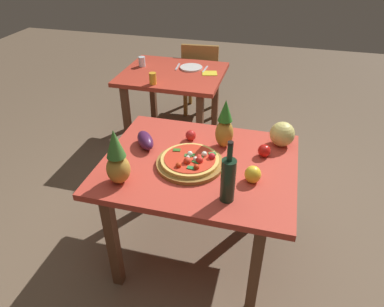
{
  "coord_description": "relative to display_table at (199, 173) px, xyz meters",
  "views": [
    {
      "loc": [
        0.4,
        -1.7,
        1.96
      ],
      "look_at": [
        -0.04,
        0.0,
        0.78
      ],
      "focal_mm": 32.98,
      "sensor_mm": 36.0,
      "label": 1
    }
  ],
  "objects": [
    {
      "name": "ground_plane",
      "position": [
        0.0,
        0.0,
        -0.64
      ],
      "size": [
        10.0,
        10.0,
        0.0
      ],
      "primitive_type": "plane",
      "color": "brown"
    },
    {
      "name": "display_table",
      "position": [
        0.0,
        0.0,
        0.0
      ],
      "size": [
        1.16,
        0.94,
        0.73
      ],
      "color": "brown",
      "rests_on": "ground_plane"
    },
    {
      "name": "background_table",
      "position": [
        -0.6,
        1.39,
        -0.02
      ],
      "size": [
        0.96,
        0.82,
        0.73
      ],
      "color": "brown",
      "rests_on": "ground_plane"
    },
    {
      "name": "dining_chair",
      "position": [
        -0.47,
        2.03,
        -0.16
      ],
      "size": [
        0.43,
        0.43,
        0.85
      ],
      "rotation": [
        0.0,
        0.0,
        3.23
      ],
      "color": "olive",
      "rests_on": "ground_plane"
    },
    {
      "name": "pizza_board",
      "position": [
        -0.04,
        -0.05,
        0.1
      ],
      "size": [
        0.4,
        0.4,
        0.02
      ],
      "primitive_type": "cylinder",
      "color": "olive",
      "rests_on": "display_table"
    },
    {
      "name": "pizza",
      "position": [
        -0.04,
        -0.05,
        0.13
      ],
      "size": [
        0.35,
        0.35,
        0.06
      ],
      "color": "#E4B855",
      "rests_on": "pizza_board"
    },
    {
      "name": "wine_bottle",
      "position": [
        0.22,
        -0.29,
        0.22
      ],
      "size": [
        0.08,
        0.08,
        0.35
      ],
      "color": "#182F1F",
      "rests_on": "display_table"
    },
    {
      "name": "pineapple_left",
      "position": [
        0.11,
        0.22,
        0.23
      ],
      "size": [
        0.11,
        0.11,
        0.32
      ],
      "color": "#B68630",
      "rests_on": "display_table"
    },
    {
      "name": "pineapple_right",
      "position": [
        -0.38,
        -0.3,
        0.24
      ],
      "size": [
        0.13,
        0.13,
        0.33
      ],
      "color": "#B38331",
      "rests_on": "display_table"
    },
    {
      "name": "melon",
      "position": [
        0.47,
        0.32,
        0.17
      ],
      "size": [
        0.16,
        0.16,
        0.16
      ],
      "primitive_type": "sphere",
      "color": "#DBCD6D",
      "rests_on": "display_table"
    },
    {
      "name": "bell_pepper",
      "position": [
        0.33,
        -0.11,
        0.13
      ],
      "size": [
        0.09,
        0.09,
        0.1
      ],
      "primitive_type": "ellipsoid",
      "color": "yellow",
      "rests_on": "display_table"
    },
    {
      "name": "eggplant",
      "position": [
        -0.37,
        0.08,
        0.13
      ],
      "size": [
        0.19,
        0.21,
        0.09
      ],
      "primitive_type": "ellipsoid",
      "rotation": [
        0.0,
        0.0,
        2.21
      ],
      "color": "#491D45",
      "rests_on": "display_table"
    },
    {
      "name": "tomato_near_board",
      "position": [
        -0.11,
        0.23,
        0.12
      ],
      "size": [
        0.07,
        0.07,
        0.07
      ],
      "primitive_type": "sphere",
      "color": "red",
      "rests_on": "display_table"
    },
    {
      "name": "tomato_by_bottle",
      "position": [
        0.37,
        0.16,
        0.13
      ],
      "size": [
        0.08,
        0.08,
        0.08
      ],
      "primitive_type": "sphere",
      "color": "red",
      "rests_on": "display_table"
    },
    {
      "name": "drinking_glass_juice",
      "position": [
        -0.68,
        1.07,
        0.14
      ],
      "size": [
        0.06,
        0.06,
        0.1
      ],
      "primitive_type": "cylinder",
      "color": "gold",
      "rests_on": "background_table"
    },
    {
      "name": "drinking_glass_water",
      "position": [
        -0.94,
        1.47,
        0.14
      ],
      "size": [
        0.07,
        0.07,
        0.09
      ],
      "primitive_type": "cylinder",
      "color": "silver",
      "rests_on": "background_table"
    },
    {
      "name": "dinner_plate",
      "position": [
        -0.45,
        1.54,
        0.1
      ],
      "size": [
        0.22,
        0.22,
        0.02
      ],
      "primitive_type": "cylinder",
      "color": "white",
      "rests_on": "background_table"
    },
    {
      "name": "fork_utensil",
      "position": [
        -0.59,
        1.54,
        0.09
      ],
      "size": [
        0.03,
        0.18,
        0.01
      ],
      "primitive_type": "cube",
      "rotation": [
        0.0,
        0.0,
        0.09
      ],
      "color": "silver",
      "rests_on": "background_table"
    },
    {
      "name": "knife_utensil",
      "position": [
        -0.31,
        1.54,
        0.09
      ],
      "size": [
        0.02,
        0.18,
        0.01
      ],
      "primitive_type": "cube",
      "rotation": [
        0.0,
        0.0,
        -0.04
      ],
      "color": "silver",
      "rests_on": "background_table"
    },
    {
      "name": "napkin_folded",
      "position": [
        -0.25,
        1.44,
        0.09
      ],
      "size": [
        0.17,
        0.15,
        0.01
      ],
      "primitive_type": "cube",
      "rotation": [
        0.0,
        0.0,
        0.27
      ],
      "color": "yellow",
      "rests_on": "background_table"
    }
  ]
}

